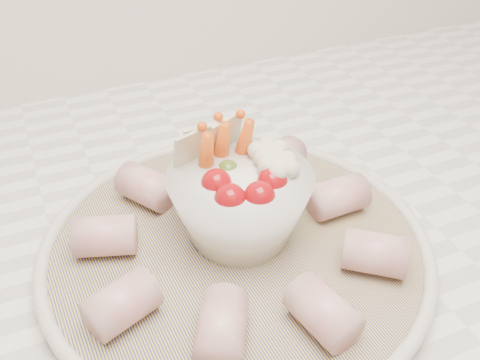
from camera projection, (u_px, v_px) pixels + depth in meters
name	position (u px, v px, depth m)	size (l,w,h in m)	color
serving_platter	(236.00, 247.00, 0.48)	(0.36, 0.36, 0.02)	navy
veggie_bowl	(240.00, 200.00, 0.46)	(0.13, 0.13, 0.10)	white
cured_meat_rolls	(236.00, 228.00, 0.46)	(0.27, 0.28, 0.04)	#BC5564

